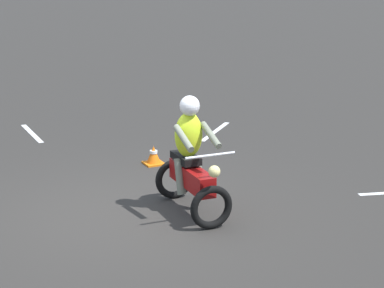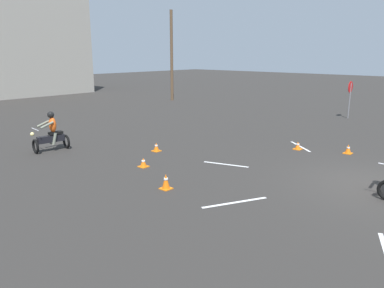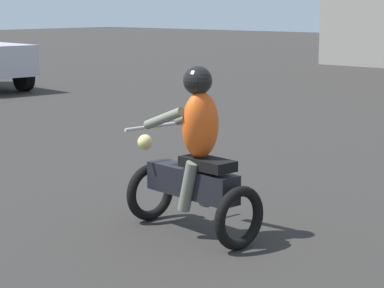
{
  "view_description": "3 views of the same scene",
  "coord_description": "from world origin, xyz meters",
  "px_view_note": "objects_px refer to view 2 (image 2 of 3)",
  "views": [
    {
      "loc": [
        -9.22,
        3.39,
        3.77
      ],
      "look_at": [
        -0.32,
        -0.83,
        1.0
      ],
      "focal_mm": 70.0,
      "sensor_mm": 36.0,
      "label": 1
    },
    {
      "loc": [
        -11.82,
        -3.26,
        3.99
      ],
      "look_at": [
        -2.39,
        5.2,
        0.9
      ],
      "focal_mm": 35.0,
      "sensor_mm": 36.0,
      "label": 2
    },
    {
      "loc": [
        0.27,
        5.95,
        2.21
      ],
      "look_at": [
        -4.47,
        11.23,
        0.9
      ],
      "focal_mm": 70.0,
      "sensor_mm": 36.0,
      "label": 3
    }
  ],
  "objects_px": {
    "traffic_cone_near_right": "(166,182)",
    "motorcycle_rider_background": "(51,134)",
    "stop_sign": "(350,92)",
    "traffic_cone_near_left": "(348,149)",
    "traffic_cone_far_right": "(143,163)",
    "traffic_cone_mid_left": "(156,147)",
    "utility_pole_near": "(172,56)",
    "traffic_cone_far_center": "(298,146)"
  },
  "relations": [
    {
      "from": "motorcycle_rider_background",
      "to": "utility_pole_near",
      "type": "xyz_separation_m",
      "value": [
        15.57,
        8.43,
        2.99
      ]
    },
    {
      "from": "traffic_cone_mid_left",
      "to": "utility_pole_near",
      "type": "bearing_deg",
      "value": 42.66
    },
    {
      "from": "motorcycle_rider_background",
      "to": "stop_sign",
      "type": "bearing_deg",
      "value": -104.79
    },
    {
      "from": "motorcycle_rider_background",
      "to": "traffic_cone_near_right",
      "type": "bearing_deg",
      "value": -173.76
    },
    {
      "from": "traffic_cone_mid_left",
      "to": "traffic_cone_far_center",
      "type": "bearing_deg",
      "value": -45.15
    },
    {
      "from": "traffic_cone_near_right",
      "to": "traffic_cone_far_right",
      "type": "relative_size",
      "value": 1.44
    },
    {
      "from": "traffic_cone_mid_left",
      "to": "motorcycle_rider_background",
      "type": "bearing_deg",
      "value": 130.67
    },
    {
      "from": "stop_sign",
      "to": "traffic_cone_far_right",
      "type": "relative_size",
      "value": 6.9
    },
    {
      "from": "stop_sign",
      "to": "traffic_cone_mid_left",
      "type": "relative_size",
      "value": 6.32
    },
    {
      "from": "utility_pole_near",
      "to": "traffic_cone_far_right",
      "type": "bearing_deg",
      "value": -138.19
    },
    {
      "from": "traffic_cone_near_left",
      "to": "stop_sign",
      "type": "bearing_deg",
      "value": 19.92
    },
    {
      "from": "traffic_cone_far_right",
      "to": "traffic_cone_far_center",
      "type": "relative_size",
      "value": 1.01
    },
    {
      "from": "traffic_cone_mid_left",
      "to": "traffic_cone_far_right",
      "type": "relative_size",
      "value": 1.09
    },
    {
      "from": "traffic_cone_near_right",
      "to": "utility_pole_near",
      "type": "height_order",
      "value": "utility_pole_near"
    },
    {
      "from": "motorcycle_rider_background",
      "to": "traffic_cone_near_left",
      "type": "bearing_deg",
      "value": -134.03
    },
    {
      "from": "traffic_cone_mid_left",
      "to": "traffic_cone_far_right",
      "type": "distance_m",
      "value": 2.22
    },
    {
      "from": "traffic_cone_mid_left",
      "to": "stop_sign",
      "type": "bearing_deg",
      "value": -12.44
    },
    {
      "from": "stop_sign",
      "to": "motorcycle_rider_background",
      "type": "bearing_deg",
      "value": 158.98
    },
    {
      "from": "stop_sign",
      "to": "traffic_cone_near_left",
      "type": "height_order",
      "value": "stop_sign"
    },
    {
      "from": "stop_sign",
      "to": "traffic_cone_near_left",
      "type": "bearing_deg",
      "value": -160.08
    },
    {
      "from": "utility_pole_near",
      "to": "stop_sign",
      "type": "bearing_deg",
      "value": -86.94
    },
    {
      "from": "traffic_cone_near_left",
      "to": "traffic_cone_far_center",
      "type": "bearing_deg",
      "value": 111.93
    },
    {
      "from": "motorcycle_rider_background",
      "to": "traffic_cone_near_left",
      "type": "relative_size",
      "value": 4.5
    },
    {
      "from": "motorcycle_rider_background",
      "to": "traffic_cone_far_center",
      "type": "bearing_deg",
      "value": -130.67
    },
    {
      "from": "stop_sign",
      "to": "utility_pole_near",
      "type": "distance_m",
      "value": 14.88
    },
    {
      "from": "traffic_cone_far_right",
      "to": "traffic_cone_far_center",
      "type": "xyz_separation_m",
      "value": [
        6.04,
        -2.97,
        -0.0
      ]
    },
    {
      "from": "traffic_cone_near_left",
      "to": "utility_pole_near",
      "type": "height_order",
      "value": "utility_pole_near"
    },
    {
      "from": "traffic_cone_mid_left",
      "to": "traffic_cone_far_center",
      "type": "height_order",
      "value": "traffic_cone_mid_left"
    },
    {
      "from": "traffic_cone_near_right",
      "to": "traffic_cone_far_right",
      "type": "bearing_deg",
      "value": 65.1
    },
    {
      "from": "stop_sign",
      "to": "traffic_cone_far_right",
      "type": "xyz_separation_m",
      "value": [
        -15.33,
        1.71,
        -1.48
      ]
    },
    {
      "from": "traffic_cone_near_right",
      "to": "motorcycle_rider_background",
      "type": "bearing_deg",
      "value": 90.01
    },
    {
      "from": "traffic_cone_far_right",
      "to": "motorcycle_rider_background",
      "type": "bearing_deg",
      "value": 102.66
    },
    {
      "from": "utility_pole_near",
      "to": "motorcycle_rider_background",
      "type": "bearing_deg",
      "value": -151.59
    },
    {
      "from": "traffic_cone_near_left",
      "to": "traffic_cone_near_right",
      "type": "xyz_separation_m",
      "value": [
        -7.8,
        2.59,
        0.05
      ]
    },
    {
      "from": "traffic_cone_near_right",
      "to": "traffic_cone_mid_left",
      "type": "relative_size",
      "value": 1.31
    },
    {
      "from": "motorcycle_rider_background",
      "to": "utility_pole_near",
      "type": "bearing_deg",
      "value": -55.35
    },
    {
      "from": "traffic_cone_near_left",
      "to": "utility_pole_near",
      "type": "xyz_separation_m",
      "value": [
        7.77,
        17.81,
        3.54
      ]
    },
    {
      "from": "traffic_cone_mid_left",
      "to": "traffic_cone_far_right",
      "type": "xyz_separation_m",
      "value": [
        -1.81,
        -1.27,
        -0.02
      ]
    },
    {
      "from": "motorcycle_rider_background",
      "to": "traffic_cone_mid_left",
      "type": "distance_m",
      "value": 4.39
    },
    {
      "from": "traffic_cone_near_right",
      "to": "utility_pole_near",
      "type": "bearing_deg",
      "value": 44.35
    },
    {
      "from": "motorcycle_rider_background",
      "to": "traffic_cone_mid_left",
      "type": "relative_size",
      "value": 4.56
    },
    {
      "from": "traffic_cone_near_right",
      "to": "utility_pole_near",
      "type": "xyz_separation_m",
      "value": [
        15.57,
        15.22,
        3.49
      ]
    }
  ]
}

